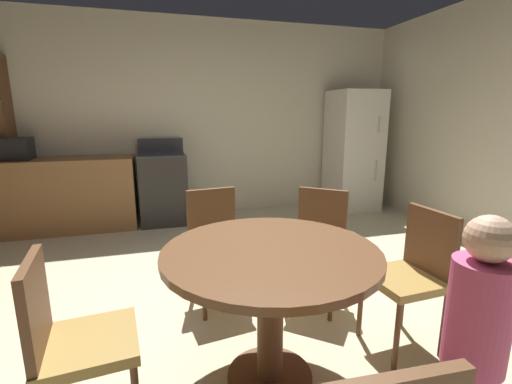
# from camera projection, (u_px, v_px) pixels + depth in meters

# --- Properties ---
(ground_plane) EXTENTS (14.00, 14.00, 0.00)m
(ground_plane) POSITION_uv_depth(u_px,v_px,m) (257.00, 314.00, 2.59)
(ground_plane) COLOR beige
(wall_back) EXTENTS (6.05, 0.12, 2.70)m
(wall_back) POSITION_uv_depth(u_px,v_px,m) (200.00, 119.00, 5.04)
(wall_back) COLOR beige
(wall_back) RESTS_ON ground
(kitchen_counter) EXTENTS (1.81, 0.60, 0.90)m
(kitchen_counter) POSITION_uv_depth(u_px,v_px,m) (59.00, 195.00, 4.37)
(kitchen_counter) COLOR olive
(kitchen_counter) RESTS_ON ground
(oven_range) EXTENTS (0.60, 0.60, 1.10)m
(oven_range) POSITION_uv_depth(u_px,v_px,m) (163.00, 188.00, 4.70)
(oven_range) COLOR #2D2B28
(oven_range) RESTS_ON ground
(refrigerator) EXTENTS (0.68, 0.68, 1.76)m
(refrigerator) POSITION_uv_depth(u_px,v_px,m) (353.00, 151.00, 5.31)
(refrigerator) COLOR silver
(refrigerator) RESTS_ON ground
(microwave) EXTENTS (0.44, 0.32, 0.26)m
(microwave) POSITION_uv_depth(u_px,v_px,m) (10.00, 149.00, 4.12)
(microwave) COLOR black
(microwave) RESTS_ON kitchen_counter
(dining_table) EXTENTS (1.11, 1.11, 0.76)m
(dining_table) POSITION_uv_depth(u_px,v_px,m) (271.00, 279.00, 1.83)
(dining_table) COLOR brown
(dining_table) RESTS_ON ground
(chair_west) EXTENTS (0.44, 0.44, 0.87)m
(chair_west) POSITION_uv_depth(u_px,v_px,m) (71.00, 337.00, 1.51)
(chair_west) COLOR brown
(chair_west) RESTS_ON ground
(chair_northeast) EXTENTS (0.56, 0.56, 0.87)m
(chair_northeast) POSITION_uv_depth(u_px,v_px,m) (318.00, 239.00, 2.68)
(chair_northeast) COLOR brown
(chair_northeast) RESTS_ON ground
(chair_north) EXTENTS (0.45, 0.45, 0.87)m
(chair_north) POSITION_uv_depth(u_px,v_px,m) (216.00, 239.00, 2.69)
(chair_north) COLOR brown
(chair_north) RESTS_ON ground
(chair_east) EXTENTS (0.42, 0.42, 0.87)m
(chair_east) POSITION_uv_depth(u_px,v_px,m) (413.00, 270.00, 2.16)
(chair_east) COLOR brown
(chair_east) RESTS_ON ground
(person_child) EXTENTS (0.31, 0.31, 1.09)m
(person_child) POSITION_uv_depth(u_px,v_px,m) (474.00, 346.00, 1.33)
(person_child) COLOR #8C337A
(person_child) RESTS_ON ground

